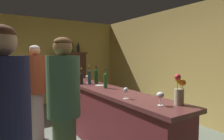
# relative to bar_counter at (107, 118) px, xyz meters

# --- Properties ---
(wall_back) EXTENTS (5.57, 0.12, 2.67)m
(wall_back) POSITION_rel_bar_counter_xyz_m (-0.48, 3.55, 0.84)
(wall_back) COLOR tan
(wall_back) RESTS_ON ground
(wall_right) EXTENTS (0.12, 7.20, 2.67)m
(wall_right) POSITION_rel_bar_counter_xyz_m (2.31, -0.05, 0.84)
(wall_right) COLOR tan
(wall_right) RESTS_ON ground
(bar_counter) EXTENTS (0.55, 3.06, 0.99)m
(bar_counter) POSITION_rel_bar_counter_xyz_m (0.00, 0.00, 0.00)
(bar_counter) COLOR maroon
(bar_counter) RESTS_ON ground
(display_cabinet) EXTENTS (0.93, 0.39, 1.62)m
(display_cabinet) POSITION_rel_bar_counter_xyz_m (0.64, 3.27, 0.35)
(display_cabinet) COLOR #43251D
(display_cabinet) RESTS_ON ground
(wine_bottle_malbec) EXTENTS (0.06, 0.06, 0.35)m
(wine_bottle_malbec) POSITION_rel_bar_counter_xyz_m (-0.03, 0.59, 0.64)
(wine_bottle_malbec) COLOR #1F2F37
(wine_bottle_malbec) RESTS_ON bar_counter
(wine_bottle_pinot) EXTENTS (0.07, 0.07, 0.28)m
(wine_bottle_pinot) POSITION_rel_bar_counter_xyz_m (-0.14, 0.82, 0.61)
(wine_bottle_pinot) COLOR #1E391E
(wine_bottle_pinot) RESTS_ON bar_counter
(wine_bottle_chardonnay) EXTENTS (0.06, 0.06, 0.32)m
(wine_bottle_chardonnay) POSITION_rel_bar_counter_xyz_m (0.01, 0.06, 0.63)
(wine_bottle_chardonnay) COLOR #285027
(wine_bottle_chardonnay) RESTS_ON bar_counter
(wine_bottle_syrah) EXTENTS (0.07, 0.07, 0.35)m
(wine_bottle_syrah) POSITION_rel_bar_counter_xyz_m (0.11, 0.59, 0.64)
(wine_bottle_syrah) COLOR black
(wine_bottle_syrah) RESTS_ON bar_counter
(wine_bottle_merlot) EXTENTS (0.06, 0.06, 0.30)m
(wine_bottle_merlot) POSITION_rel_bar_counter_xyz_m (-0.16, 0.66, 0.62)
(wine_bottle_merlot) COLOR black
(wine_bottle_merlot) RESTS_ON bar_counter
(wine_glass_front) EXTENTS (0.06, 0.06, 0.15)m
(wine_glass_front) POSITION_rel_bar_counter_xyz_m (-0.00, 0.74, 0.60)
(wine_glass_front) COLOR white
(wine_glass_front) RESTS_ON bar_counter
(wine_glass_mid) EXTENTS (0.07, 0.07, 0.14)m
(wine_glass_mid) POSITION_rel_bar_counter_xyz_m (-0.17, -0.73, 0.59)
(wine_glass_mid) COLOR white
(wine_glass_mid) RESTS_ON bar_counter
(wine_glass_rear) EXTENTS (0.08, 0.08, 0.15)m
(wine_glass_rear) POSITION_rel_bar_counter_xyz_m (-0.04, -1.19, 0.60)
(wine_glass_rear) COLOR white
(wine_glass_rear) RESTS_ON bar_counter
(flower_arrangement) EXTENTS (0.14, 0.13, 0.34)m
(flower_arrangement) POSITION_rel_bar_counter_xyz_m (0.15, -1.28, 0.65)
(flower_arrangement) COLOR tan
(flower_arrangement) RESTS_ON bar_counter
(cheese_plate) EXTENTS (0.15, 0.15, 0.01)m
(cheese_plate) POSITION_rel_bar_counter_xyz_m (0.05, 0.33, 0.50)
(cheese_plate) COLOR white
(cheese_plate) RESTS_ON bar_counter
(display_bottle_left) EXTENTS (0.08, 0.08, 0.27)m
(display_bottle_left) POSITION_rel_bar_counter_xyz_m (0.39, 3.27, 1.25)
(display_bottle_left) COLOR black
(display_bottle_left) RESTS_ON display_cabinet
(display_bottle_midleft) EXTENTS (0.08, 0.08, 0.34)m
(display_bottle_midleft) POSITION_rel_bar_counter_xyz_m (0.66, 3.27, 1.28)
(display_bottle_midleft) COLOR #254E2D
(display_bottle_midleft) RESTS_ON display_cabinet
(display_bottle_center) EXTENTS (0.08, 0.08, 0.32)m
(display_bottle_center) POSITION_rel_bar_counter_xyz_m (0.87, 3.27, 1.27)
(display_bottle_center) COLOR #232738
(display_bottle_center) RESTS_ON display_cabinet
(patron_near_entrance) EXTENTS (0.33, 0.33, 1.71)m
(patron_near_entrance) POSITION_rel_bar_counter_xyz_m (-0.91, 0.93, 0.44)
(patron_near_entrance) COLOR gray
(patron_near_entrance) RESTS_ON ground
(patron_tall) EXTENTS (0.36, 0.36, 1.73)m
(patron_tall) POSITION_rel_bar_counter_xyz_m (-0.91, -0.59, 0.45)
(patron_tall) COLOR #4B6542
(patron_tall) RESTS_ON ground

